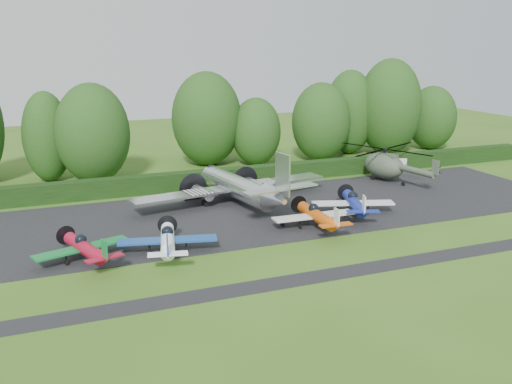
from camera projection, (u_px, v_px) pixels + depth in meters
name	position (u px, v px, depth m)	size (l,w,h in m)	color
ground	(277.00, 250.00, 45.40)	(160.00, 160.00, 0.00)	#335819
apron	(235.00, 215.00, 54.39)	(70.00, 18.00, 0.01)	black
taxiway_verge	(312.00, 278.00, 40.01)	(70.00, 2.00, 0.00)	black
hedgerow	(203.00, 188.00, 64.27)	(90.00, 1.60, 2.00)	black
transport_plane	(238.00, 187.00, 56.96)	(21.45, 16.45, 6.88)	silver
light_plane_red	(85.00, 248.00, 42.53)	(7.29, 7.67, 2.80)	maroon
light_plane_white	(168.00, 240.00, 43.95)	(7.66, 8.06, 2.95)	white
light_plane_orange	(316.00, 215.00, 50.13)	(7.60, 7.99, 2.92)	#C64F0B
light_plane_blue	(354.00, 203.00, 53.95)	(7.81, 8.21, 3.00)	navy
helicopter	(384.00, 163.00, 67.07)	(12.07, 14.13, 3.89)	#313C2E
sign_board	(394.00, 163.00, 71.47)	(3.15, 0.12, 1.77)	#3F3326
tree_0	(389.00, 107.00, 81.42)	(9.09, 9.09, 13.70)	black
tree_1	(93.00, 133.00, 65.30)	(8.50, 8.50, 11.55)	black
tree_2	(321.00, 122.00, 77.47)	(7.97, 7.97, 10.69)	black
tree_4	(207.00, 119.00, 74.61)	(9.15, 9.15, 12.29)	black
tree_6	(256.00, 132.00, 75.06)	(6.56, 6.56, 8.92)	black
tree_8	(350.00, 112.00, 82.11)	(7.30, 7.30, 12.10)	black
tree_9	(47.00, 137.00, 66.04)	(5.49, 5.49, 10.57)	black
tree_10	(432.00, 118.00, 86.05)	(7.36, 7.36, 9.53)	black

